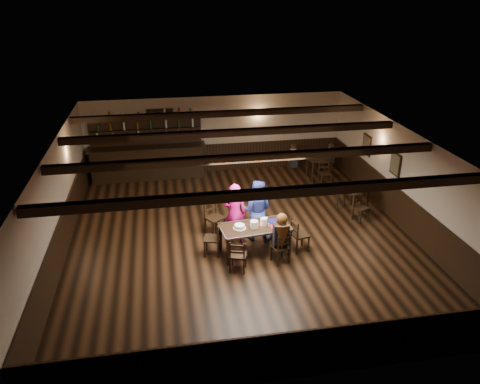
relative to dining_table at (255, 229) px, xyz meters
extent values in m
plane|color=black|center=(-0.19, 0.86, -0.68)|extent=(10.00, 10.00, 0.00)
cube|color=#B9AF99|center=(-0.19, 5.86, 0.67)|extent=(9.00, 0.02, 2.70)
cube|color=#B9AF99|center=(-0.19, -4.14, 0.67)|extent=(9.00, 0.02, 2.70)
cube|color=#B9AF99|center=(-4.69, 0.86, 0.67)|extent=(0.02, 10.00, 2.70)
cube|color=#B9AF99|center=(4.31, 0.86, 0.67)|extent=(0.02, 10.00, 2.70)
cube|color=silver|center=(-0.19, 0.86, 2.02)|extent=(9.00, 10.00, 0.02)
cube|color=black|center=(-0.19, 5.83, -0.18)|extent=(9.00, 0.04, 1.00)
cube|color=black|center=(-0.19, -4.11, -0.18)|extent=(9.00, 0.04, 1.00)
cube|color=black|center=(-4.66, 0.86, -0.18)|extent=(0.04, 10.00, 1.00)
cube|color=black|center=(4.28, 0.86, -0.18)|extent=(0.04, 10.00, 1.00)
cube|color=black|center=(-2.09, 5.83, 1.17)|extent=(0.90, 0.03, 1.00)
cube|color=black|center=(-2.09, 5.81, 1.17)|extent=(0.80, 0.02, 0.90)
cube|color=black|center=(4.28, 1.36, 0.92)|extent=(0.03, 0.55, 0.65)
cube|color=#72664C|center=(4.26, 1.36, 0.92)|extent=(0.02, 0.45, 0.55)
cube|color=black|center=(4.28, 3.26, 0.87)|extent=(0.03, 0.55, 0.65)
cube|color=#72664C|center=(4.26, 3.26, 0.87)|extent=(0.02, 0.45, 0.55)
cube|color=black|center=(-0.19, -2.14, 1.92)|extent=(8.90, 0.18, 0.18)
cube|color=black|center=(-0.19, -0.14, 1.92)|extent=(8.90, 0.18, 0.18)
cube|color=black|center=(-0.19, 1.86, 1.92)|extent=(8.90, 0.18, 0.18)
cube|color=black|center=(-0.19, 3.86, 1.92)|extent=(8.90, 0.18, 0.18)
cube|color=black|center=(-0.74, -0.45, -0.33)|extent=(0.07, 0.07, 0.71)
cube|color=black|center=(-0.82, 0.27, -0.33)|extent=(0.07, 0.07, 0.71)
cube|color=black|center=(0.82, -0.27, -0.33)|extent=(0.07, 0.07, 0.71)
cube|color=black|center=(0.74, 0.45, -0.33)|extent=(0.07, 0.07, 0.71)
cube|color=black|center=(0.00, 0.00, 0.05)|extent=(1.78, 1.03, 0.04)
cube|color=#A5A8AD|center=(-0.05, 0.41, 0.05)|extent=(1.69, 0.22, 0.05)
cube|color=#A5A8AD|center=(0.05, -0.41, 0.05)|extent=(1.69, 0.22, 0.05)
cube|color=#A5A8AD|center=(0.83, 0.09, 0.05)|extent=(0.12, 0.85, 0.05)
cube|color=#A5A8AD|center=(-0.83, -0.09, 0.05)|extent=(0.12, 0.85, 0.05)
cube|color=black|center=(-0.33, -0.59, -0.48)|extent=(0.04, 0.04, 0.39)
cube|color=black|center=(-0.43, -0.88, -0.48)|extent=(0.04, 0.04, 0.39)
cube|color=black|center=(-0.64, -0.49, -0.48)|extent=(0.04, 0.04, 0.39)
cube|color=black|center=(-0.74, -0.78, -0.48)|extent=(0.04, 0.04, 0.39)
cube|color=black|center=(-0.54, -0.68, -0.27)|extent=(0.48, 0.47, 0.04)
cube|color=black|center=(-0.59, -0.83, -0.07)|extent=(0.37, 0.15, 0.41)
cube|color=black|center=(-0.59, -0.83, -0.11)|extent=(0.32, 0.13, 0.05)
cube|color=black|center=(-0.59, -0.83, 0.06)|extent=(0.32, 0.13, 0.05)
cube|color=black|center=(0.63, -0.31, -0.49)|extent=(0.04, 0.04, 0.39)
cube|color=black|center=(0.72, -0.61, -0.49)|extent=(0.04, 0.04, 0.39)
cube|color=black|center=(0.32, -0.42, -0.49)|extent=(0.04, 0.04, 0.39)
cube|color=black|center=(0.42, -0.71, -0.49)|extent=(0.04, 0.04, 0.39)
cube|color=black|center=(0.52, -0.51, -0.27)|extent=(0.47, 0.46, 0.04)
cube|color=black|center=(0.57, -0.66, -0.07)|extent=(0.37, 0.15, 0.41)
cube|color=black|center=(0.57, -0.66, -0.11)|extent=(0.32, 0.12, 0.05)
cube|color=black|center=(0.57, -0.66, 0.05)|extent=(0.32, 0.12, 0.05)
cube|color=black|center=(-1.17, 0.35, -0.47)|extent=(0.04, 0.04, 0.42)
cube|color=black|center=(-0.84, 0.27, -0.47)|extent=(0.04, 0.04, 0.42)
cube|color=black|center=(-1.25, 0.01, -0.47)|extent=(0.04, 0.04, 0.42)
cube|color=black|center=(-0.93, -0.07, -0.47)|extent=(0.04, 0.04, 0.42)
cube|color=black|center=(-1.05, 0.14, -0.24)|extent=(0.48, 0.49, 0.04)
cube|color=black|center=(-0.89, 0.10, -0.02)|extent=(0.13, 0.41, 0.44)
cube|color=black|center=(-0.89, 0.10, -0.07)|extent=(0.11, 0.35, 0.05)
cube|color=black|center=(-0.89, 0.10, 0.11)|extent=(0.11, 0.35, 0.05)
cube|color=black|center=(1.34, -0.19, -0.47)|extent=(0.04, 0.04, 0.42)
cube|color=black|center=(1.02, -0.26, -0.47)|extent=(0.04, 0.04, 0.42)
cube|color=black|center=(1.27, 0.15, -0.47)|extent=(0.04, 0.04, 0.42)
cube|color=black|center=(0.95, 0.09, -0.47)|extent=(0.04, 0.04, 0.42)
cube|color=black|center=(1.15, -0.05, -0.25)|extent=(0.46, 0.47, 0.04)
cube|color=black|center=(0.98, -0.08, -0.03)|extent=(0.11, 0.40, 0.43)
cube|color=black|center=(0.98, -0.08, -0.07)|extent=(0.09, 0.35, 0.05)
cube|color=black|center=(0.98, -0.08, 0.10)|extent=(0.09, 0.35, 0.05)
cube|color=black|center=(-0.91, 0.90, -0.45)|extent=(0.05, 0.05, 0.46)
cube|color=black|center=(-1.11, 1.21, -0.45)|extent=(0.05, 0.05, 0.46)
cube|color=black|center=(-0.59, 1.11, -0.45)|extent=(0.05, 0.05, 0.46)
cube|color=black|center=(-0.78, 1.41, -0.45)|extent=(0.05, 0.05, 0.46)
cube|color=black|center=(-0.85, 1.16, -0.20)|extent=(0.61, 0.60, 0.04)
cube|color=black|center=(-0.94, 1.31, 0.04)|extent=(0.40, 0.27, 0.48)
cube|color=black|center=(-0.94, 1.31, -0.01)|extent=(0.34, 0.23, 0.05)
cube|color=black|center=(-0.94, 1.31, 0.19)|extent=(0.34, 0.23, 0.05)
imported|color=#FF14A1|center=(-0.39, 0.68, 0.14)|extent=(0.65, 0.49, 1.63)
imported|color=navy|center=(0.19, 0.71, 0.15)|extent=(0.98, 0.88, 1.66)
cube|color=black|center=(0.52, -0.38, -0.16)|extent=(0.34, 0.34, 0.14)
cube|color=black|center=(0.52, -0.51, 0.09)|extent=(0.36, 0.21, 0.51)
cylinder|color=black|center=(0.52, -0.51, 0.33)|extent=(0.11, 0.36, 0.36)
sphere|color=#D8A384|center=(0.52, -0.51, 0.49)|extent=(0.22, 0.22, 0.22)
sphere|color=#341D0B|center=(0.52, -0.54, 0.50)|extent=(0.28, 0.28, 0.28)
cone|color=#341D0B|center=(0.52, -0.65, 0.07)|extent=(0.21, 0.21, 0.64)
cylinder|color=white|center=(-0.39, -0.04, 0.08)|extent=(0.32, 0.32, 0.01)
cylinder|color=white|center=(-0.39, -0.04, 0.13)|extent=(0.25, 0.25, 0.08)
cylinder|color=silver|center=(-0.39, -0.04, 0.11)|extent=(0.27, 0.27, 0.04)
cylinder|color=white|center=(-0.04, -0.06, 0.16)|extent=(0.19, 0.19, 0.18)
cylinder|color=white|center=(0.23, 0.03, 0.17)|extent=(0.16, 0.16, 0.19)
cylinder|color=#A5A8AD|center=(0.07, 0.10, 0.09)|extent=(0.06, 0.06, 0.03)
sphere|color=orange|center=(0.07, 0.10, 0.12)|extent=(0.03, 0.03, 0.03)
cylinder|color=silver|center=(0.33, -0.06, 0.11)|extent=(0.03, 0.03, 0.08)
cylinder|color=#A5A8AD|center=(0.48, -0.05, 0.12)|extent=(0.04, 0.04, 0.10)
cylinder|color=silver|center=(0.32, 0.19, 0.13)|extent=(0.08, 0.08, 0.12)
cube|color=maroon|center=(0.53, -0.08, 0.07)|extent=(0.36, 0.28, 0.00)
cube|color=#0F114D|center=(0.52, 0.22, 0.07)|extent=(0.33, 0.26, 0.00)
cube|color=black|center=(-2.60, 5.51, -0.13)|extent=(3.76, 0.60, 1.10)
cube|color=black|center=(-2.60, 5.51, 0.44)|extent=(3.96, 0.70, 0.05)
cube|color=black|center=(-2.60, 5.78, 0.42)|extent=(3.76, 0.10, 2.20)
cube|color=black|center=(-2.60, 5.68, 0.67)|extent=(3.66, 0.22, 0.03)
cube|color=black|center=(-2.60, 5.68, 1.02)|extent=(3.66, 0.22, 0.03)
cube|color=black|center=(-2.60, 5.68, 1.37)|extent=(3.66, 0.22, 0.03)
cube|color=black|center=(3.32, 1.81, 0.05)|extent=(0.98, 0.98, 0.04)
cube|color=black|center=(3.17, 1.40, -0.33)|extent=(0.05, 0.05, 0.71)
cube|color=black|center=(2.92, 1.96, -0.33)|extent=(0.05, 0.05, 0.71)
cube|color=black|center=(3.73, 1.66, -0.33)|extent=(0.05, 0.05, 0.71)
cube|color=black|center=(3.47, 2.21, -0.33)|extent=(0.05, 0.05, 0.71)
cube|color=black|center=(3.19, 4.48, 0.05)|extent=(0.80, 0.80, 0.04)
cube|color=black|center=(2.86, 4.17, -0.33)|extent=(0.05, 0.05, 0.71)
cube|color=black|center=(2.88, 4.81, -0.33)|extent=(0.05, 0.05, 0.71)
cube|color=black|center=(3.50, 4.15, -0.33)|extent=(0.05, 0.05, 0.71)
cube|color=black|center=(3.52, 4.80, -0.33)|extent=(0.05, 0.05, 0.71)
cube|color=black|center=(2.28, 4.57, 0.07)|extent=(0.25, 0.39, 0.55)
sphere|color=#D8A384|center=(2.28, 4.57, 0.44)|extent=(0.21, 0.21, 0.21)
sphere|color=black|center=(2.28, 4.57, 0.47)|extent=(0.22, 0.22, 0.22)
cube|color=black|center=(3.64, 4.65, 0.04)|extent=(0.25, 0.36, 0.50)
sphere|color=#D8A384|center=(3.64, 4.65, 0.37)|extent=(0.19, 0.19, 0.19)
sphere|color=black|center=(3.64, 4.65, 0.40)|extent=(0.20, 0.20, 0.20)
camera|label=1|loc=(-2.13, -9.90, 5.50)|focal=35.00mm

